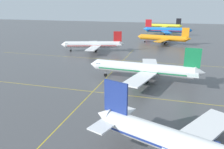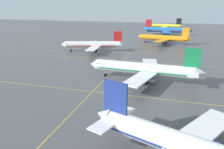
{
  "view_description": "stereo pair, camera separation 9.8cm",
  "coord_description": "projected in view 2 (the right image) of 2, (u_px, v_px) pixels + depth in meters",
  "views": [
    {
      "loc": [
        22.56,
        -19.93,
        25.22
      ],
      "look_at": [
        3.82,
        45.93,
        3.39
      ],
      "focal_mm": 35.74,
      "sensor_mm": 36.0,
      "label": 1
    },
    {
      "loc": [
        22.65,
        -19.9,
        25.22
      ],
      "look_at": [
        3.82,
        45.93,
        3.39
      ],
      "focal_mm": 35.74,
      "sensor_mm": 36.0,
      "label": 2
    }
  ],
  "objects": [
    {
      "name": "airliner_far_right_stand",
      "position": [
        167.0,
        30.0,
        185.54
      ],
      "size": [
        40.38,
        34.84,
        12.56
      ],
      "color": "blue",
      "rests_on": "ground"
    },
    {
      "name": "airliner_third_row",
      "position": [
        93.0,
        45.0,
        122.47
      ],
      "size": [
        34.43,
        29.39,
        10.91
      ],
      "color": "white",
      "rests_on": "ground"
    },
    {
      "name": "airliner_distant_taxiway",
      "position": [
        164.0,
        26.0,
        222.46
      ],
      "size": [
        37.14,
        32.02,
        11.55
      ],
      "color": "yellow",
      "rests_on": "ground"
    },
    {
      "name": "airliner_second_row",
      "position": [
        144.0,
        69.0,
        75.22
      ],
      "size": [
        39.27,
        33.86,
        12.21
      ],
      "color": "white",
      "rests_on": "ground"
    },
    {
      "name": "taxiway_markings",
      "position": [
        93.0,
        92.0,
        66.86
      ],
      "size": [
        133.44,
        132.8,
        0.01
      ],
      "color": "yellow",
      "rests_on": "ground"
    },
    {
      "name": "airliner_far_left_stand",
      "position": [
        164.0,
        38.0,
        145.78
      ],
      "size": [
        35.15,
        30.05,
        10.93
      ],
      "color": "orange",
      "rests_on": "ground"
    }
  ]
}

